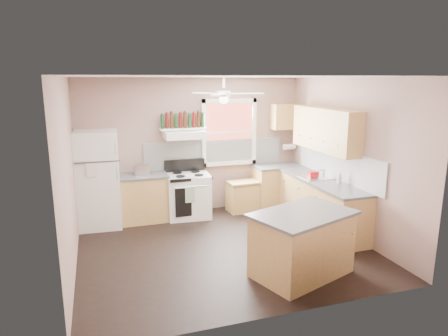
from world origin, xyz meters
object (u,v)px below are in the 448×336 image
object	(u,v)px
toaster	(142,170)
island	(302,245)
cart	(243,196)
stove	(189,196)
refrigerator	(98,179)

from	to	relation	value
toaster	island	distance (m)	3.46
island	cart	bearing A→B (deg)	66.27
cart	island	bearing A→B (deg)	-97.60
cart	island	distance (m)	2.82
toaster	cart	distance (m)	2.13
island	toaster	bearing A→B (deg)	102.53
cart	island	size ratio (longest dim) A/B	0.49
toaster	stove	distance (m)	1.04
stove	toaster	bearing A→B (deg)	179.62
toaster	stove	bearing A→B (deg)	-11.06
refrigerator	stove	bearing A→B (deg)	2.20
island	stove	bearing A→B (deg)	89.02
cart	refrigerator	bearing A→B (deg)	176.12
refrigerator	island	bearing A→B (deg)	-44.26
refrigerator	cart	world-z (taller)	refrigerator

